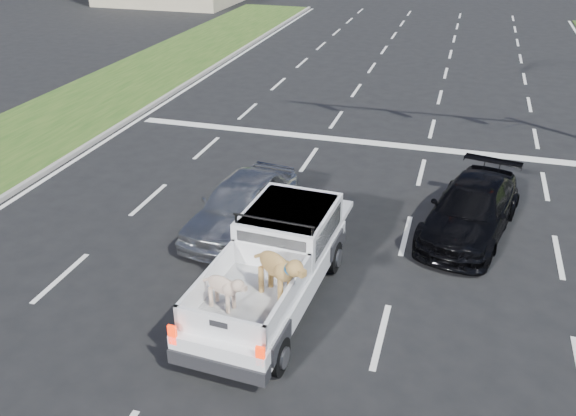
{
  "coord_description": "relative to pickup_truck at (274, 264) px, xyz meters",
  "views": [
    {
      "loc": [
        2.65,
        -9.26,
        7.42
      ],
      "look_at": [
        -0.67,
        2.0,
        1.39
      ],
      "focal_mm": 38.0,
      "sensor_mm": 36.0,
      "label": 1
    }
  ],
  "objects": [
    {
      "name": "black_coupe",
      "position": [
        3.73,
        4.04,
        -0.24
      ],
      "size": [
        2.68,
        4.65,
        1.27
      ],
      "primitive_type": "imported",
      "rotation": [
        0.0,
        0.0,
        -0.22
      ],
      "color": "black",
      "rests_on": "ground"
    },
    {
      "name": "pickup_truck",
      "position": [
        0.0,
        0.0,
        0.0
      ],
      "size": [
        2.12,
        5.08,
        1.87
      ],
      "rotation": [
        0.0,
        0.0,
        -0.06
      ],
      "color": "black",
      "rests_on": "ground"
    },
    {
      "name": "ground",
      "position": [
        0.53,
        -0.54,
        -0.88
      ],
      "size": [
        160.0,
        160.0,
        0.0
      ],
      "primitive_type": "plane",
      "color": "black",
      "rests_on": "ground"
    },
    {
      "name": "grass_median_left",
      "position": [
        -10.97,
        5.46,
        -0.83
      ],
      "size": [
        5.0,
        60.0,
        0.1
      ],
      "primitive_type": "cube",
      "color": "#234715",
      "rests_on": "ground"
    },
    {
      "name": "road_markings",
      "position": [
        0.53,
        6.02,
        -0.87
      ],
      "size": [
        17.75,
        60.0,
        0.01
      ],
      "color": "silver",
      "rests_on": "ground"
    },
    {
      "name": "silver_sedan",
      "position": [
        -1.67,
        2.63,
        -0.18
      ],
      "size": [
        2.14,
        4.26,
        1.39
      ],
      "primitive_type": "imported",
      "rotation": [
        0.0,
        0.0,
        -0.12
      ],
      "color": "#A7AAAE",
      "rests_on": "ground"
    },
    {
      "name": "curb_left",
      "position": [
        -8.52,
        5.46,
        -0.81
      ],
      "size": [
        0.15,
        60.0,
        0.14
      ],
      "primitive_type": "cube",
      "color": "gray",
      "rests_on": "ground"
    }
  ]
}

